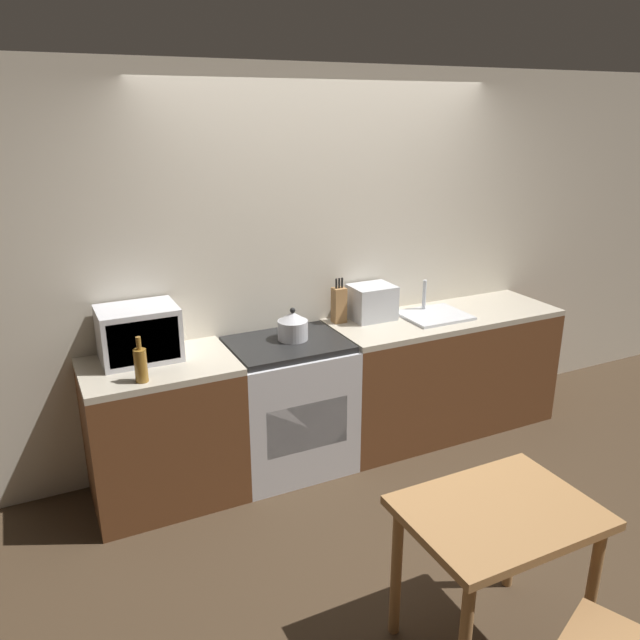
# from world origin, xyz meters

# --- Properties ---
(ground_plane) EXTENTS (16.00, 16.00, 0.00)m
(ground_plane) POSITION_xyz_m (0.00, 0.00, 0.00)
(ground_plane) COLOR #3D2D1E
(wall_back) EXTENTS (10.00, 0.06, 2.60)m
(wall_back) POSITION_xyz_m (0.00, 0.94, 1.30)
(wall_back) COLOR beige
(wall_back) RESTS_ON ground_plane
(counter_left_run) EXTENTS (0.89, 0.62, 0.90)m
(counter_left_run) POSITION_xyz_m (-1.25, 0.60, 0.45)
(counter_left_run) COLOR brown
(counter_left_run) RESTS_ON ground_plane
(counter_right_run) EXTENTS (1.73, 0.62, 0.90)m
(counter_right_run) POSITION_xyz_m (0.83, 0.60, 0.45)
(counter_right_run) COLOR brown
(counter_right_run) RESTS_ON ground_plane
(stove_range) EXTENTS (0.77, 0.62, 0.90)m
(stove_range) POSITION_xyz_m (-0.42, 0.60, 0.45)
(stove_range) COLOR silver
(stove_range) RESTS_ON ground_plane
(kettle) EXTENTS (0.20, 0.20, 0.21)m
(kettle) POSITION_xyz_m (-0.37, 0.63, 0.99)
(kettle) COLOR #B7B7BC
(kettle) RESTS_ON stove_range
(microwave) EXTENTS (0.46, 0.34, 0.32)m
(microwave) POSITION_xyz_m (-1.32, 0.72, 1.06)
(microwave) COLOR silver
(microwave) RESTS_ON counter_left_run
(bottle) EXTENTS (0.07, 0.07, 0.26)m
(bottle) POSITION_xyz_m (-1.38, 0.39, 1.00)
(bottle) COLOR olive
(bottle) RESTS_ON counter_left_run
(knife_block) EXTENTS (0.09, 0.08, 0.32)m
(knife_block) POSITION_xyz_m (0.06, 0.80, 1.03)
(knife_block) COLOR #9E7042
(knife_block) RESTS_ON counter_right_run
(toaster_oven) EXTENTS (0.30, 0.25, 0.24)m
(toaster_oven) POSITION_xyz_m (0.30, 0.76, 1.02)
(toaster_oven) COLOR silver
(toaster_oven) RESTS_ON counter_right_run
(sink_basin) EXTENTS (0.45, 0.39, 0.24)m
(sink_basin) POSITION_xyz_m (0.73, 0.61, 0.92)
(sink_basin) COLOR silver
(sink_basin) RESTS_ON counter_right_run
(dining_table) EXTENTS (0.81, 0.60, 0.72)m
(dining_table) POSITION_xyz_m (-0.22, -1.19, 0.61)
(dining_table) COLOR #9E7042
(dining_table) RESTS_ON ground_plane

